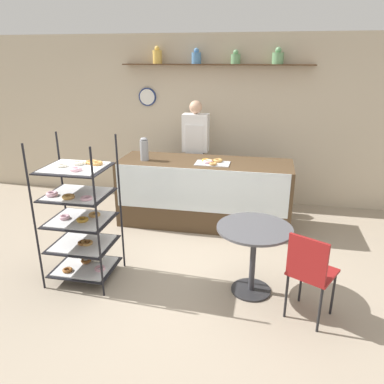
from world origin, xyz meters
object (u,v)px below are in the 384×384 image
at_px(person_worker, 196,151).
at_px(cafe_chair, 310,269).
at_px(coffee_carafe, 144,149).
at_px(donut_tray_counter, 212,162).
at_px(cafe_table, 254,243).
at_px(pastry_rack, 80,218).

relative_size(person_worker, cafe_chair, 1.93).
xyz_separation_m(cafe_chair, coffee_carafe, (-2.16, 1.88, 0.56)).
bearing_deg(person_worker, cafe_chair, -59.08).
xyz_separation_m(coffee_carafe, donut_tray_counter, (0.97, 0.01, -0.14)).
bearing_deg(coffee_carafe, cafe_table, -42.55).
relative_size(coffee_carafe, donut_tray_counter, 0.70).
height_order(pastry_rack, cafe_chair, pastry_rack).
xyz_separation_m(person_worker, cafe_table, (1.04, -2.22, -0.38)).
height_order(pastry_rack, coffee_carafe, pastry_rack).
bearing_deg(cafe_table, coffee_carafe, 137.45).
relative_size(pastry_rack, person_worker, 0.92).
bearing_deg(cafe_table, pastry_rack, -176.92).
height_order(cafe_chair, donut_tray_counter, donut_tray_counter).
bearing_deg(cafe_chair, pastry_rack, 21.57).
bearing_deg(cafe_chair, cafe_table, -7.58).
distance_m(cafe_chair, coffee_carafe, 2.92).
height_order(person_worker, coffee_carafe, person_worker).
height_order(cafe_chair, coffee_carafe, coffee_carafe).
distance_m(cafe_chair, donut_tray_counter, 2.28).
xyz_separation_m(person_worker, donut_tray_counter, (0.36, -0.70, 0.02)).
bearing_deg(person_worker, pastry_rack, -109.10).
relative_size(person_worker, cafe_table, 2.26).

